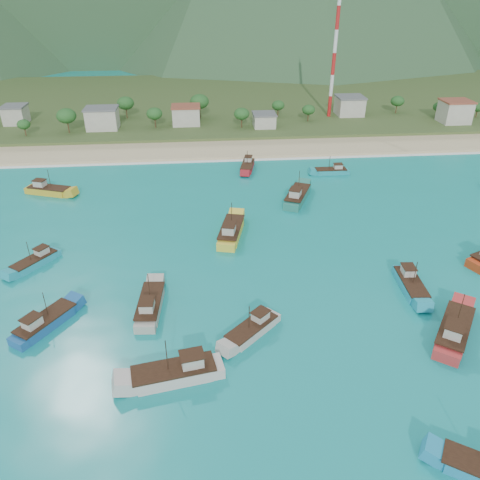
{
  "coord_description": "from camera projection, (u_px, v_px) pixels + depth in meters",
  "views": [
    {
      "loc": [
        -4.45,
        -56.74,
        45.32
      ],
      "look_at": [
        2.28,
        18.0,
        3.0
      ],
      "focal_mm": 35.0,
      "sensor_mm": 36.0,
      "label": 1
    }
  ],
  "objects": [
    {
      "name": "ground",
      "position": [
        236.0,
        315.0,
        71.83
      ],
      "size": [
        600.0,
        600.0,
        0.0
      ],
      "primitive_type": "plane",
      "color": "#0C857B",
      "rests_on": "ground"
    },
    {
      "name": "beach",
      "position": [
        214.0,
        150.0,
        140.37
      ],
      "size": [
        400.0,
        18.0,
        1.2
      ],
      "primitive_type": "cube",
      "color": "beige",
      "rests_on": "ground"
    },
    {
      "name": "land",
      "position": [
        208.0,
        102.0,
        193.28
      ],
      "size": [
        400.0,
        110.0,
        2.4
      ],
      "primitive_type": "cube",
      "color": "#385123",
      "rests_on": "ground"
    },
    {
      "name": "surf_line",
      "position": [
        216.0,
        161.0,
        132.13
      ],
      "size": [
        400.0,
        2.5,
        0.08
      ],
      "primitive_type": "cube",
      "color": "white",
      "rests_on": "ground"
    },
    {
      "name": "village",
      "position": [
        243.0,
        115.0,
        158.25
      ],
      "size": [
        214.3,
        26.38,
        6.99
      ],
      "color": "beige",
      "rests_on": "ground"
    },
    {
      "name": "vegetation",
      "position": [
        200.0,
        112.0,
        158.37
      ],
      "size": [
        273.3,
        26.03,
        8.76
      ],
      "color": "#235623",
      "rests_on": "ground"
    },
    {
      "name": "radio_tower",
      "position": [
        335.0,
        53.0,
        157.54
      ],
      "size": [
        1.2,
        1.2,
        42.83
      ],
      "color": "red",
      "rests_on": "ground"
    },
    {
      "name": "boat_0",
      "position": [
        252.0,
        330.0,
        67.78
      ],
      "size": [
        9.12,
        8.82,
        5.79
      ],
      "rotation": [
        0.0,
        0.0,
        2.33
      ],
      "color": "beige",
      "rests_on": "ground"
    },
    {
      "name": "boat_3",
      "position": [
        176.0,
        374.0,
        59.96
      ],
      "size": [
        12.42,
        5.64,
        7.08
      ],
      "rotation": [
        0.0,
        0.0,
        1.75
      ],
      "color": "beige",
      "rests_on": "ground"
    },
    {
      "name": "boat_5",
      "position": [
        35.0,
        262.0,
        84.01
      ],
      "size": [
        7.73,
        9.16,
        5.51
      ],
      "rotation": [
        0.0,
        0.0,
        2.51
      ],
      "color": "teal",
      "rests_on": "ground"
    },
    {
      "name": "boat_8",
      "position": [
        331.0,
        172.0,
        123.03
      ],
      "size": [
        9.08,
        2.77,
        5.35
      ],
      "rotation": [
        0.0,
        0.0,
        1.56
      ],
      "color": "teal",
      "rests_on": "ground"
    },
    {
      "name": "boat_10",
      "position": [
        410.0,
        285.0,
        77.56
      ],
      "size": [
        3.8,
        10.53,
        6.11
      ],
      "rotation": [
        0.0,
        0.0,
        3.07
      ],
      "color": "#1FA0BC",
      "rests_on": "ground"
    },
    {
      "name": "boat_11",
      "position": [
        248.0,
        167.0,
        126.12
      ],
      "size": [
        4.97,
        10.17,
        5.78
      ],
      "rotation": [
        0.0,
        0.0,
        2.92
      ],
      "color": "#A51B24",
      "rests_on": "ground"
    },
    {
      "name": "boat_12",
      "position": [
        150.0,
        306.0,
        72.45
      ],
      "size": [
        4.08,
        11.31,
        6.56
      ],
      "rotation": [
        0.0,
        0.0,
        6.21
      ],
      "color": "#A6A395",
      "rests_on": "ground"
    },
    {
      "name": "boat_13",
      "position": [
        297.0,
        197.0,
        108.13
      ],
      "size": [
        8.49,
        12.88,
        7.37
      ],
      "rotation": [
        0.0,
        0.0,
        5.86
      ],
      "color": "#217465",
      "rests_on": "ground"
    },
    {
      "name": "boat_17",
      "position": [
        454.0,
        332.0,
        67.03
      ],
      "size": [
        10.35,
        12.21,
        7.36
      ],
      "rotation": [
        0.0,
        0.0,
        5.65
      ],
      "color": "#B72F2E",
      "rests_on": "ground"
    },
    {
      "name": "boat_20",
      "position": [
        49.0,
        191.0,
        111.55
      ],
      "size": [
        11.46,
        6.7,
        6.5
      ],
      "rotation": [
        0.0,
        0.0,
        4.38
      ],
      "color": "gold",
      "rests_on": "ground"
    },
    {
      "name": "boat_25",
      "position": [
        45.0,
        323.0,
        68.95
      ],
      "size": [
        8.43,
        10.43,
        6.2
      ],
      "rotation": [
        0.0,
        0.0,
        5.69
      ],
      "color": "#1A5594",
      "rests_on": "ground"
    },
    {
      "name": "boat_27",
      "position": [
        231.0,
        232.0,
        93.18
      ],
      "size": [
        6.53,
        12.97,
        7.36
      ],
      "rotation": [
        0.0,
        0.0,
        6.04
      ],
      "color": "yellow",
      "rests_on": "ground"
    }
  ]
}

